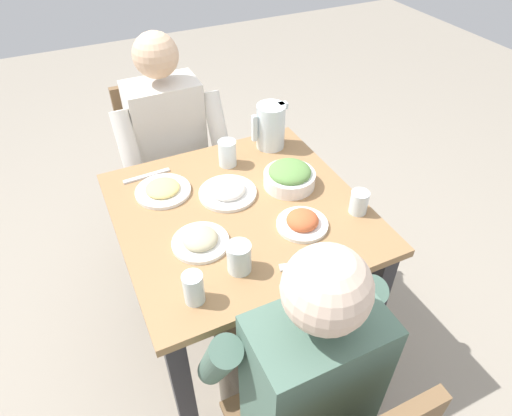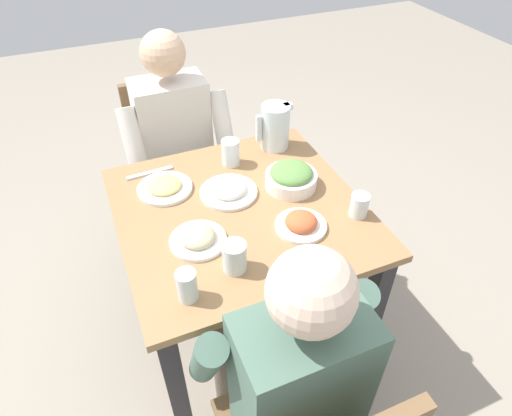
{
  "view_description": "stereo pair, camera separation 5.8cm",
  "coord_description": "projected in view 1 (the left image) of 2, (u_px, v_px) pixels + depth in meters",
  "views": [
    {
      "loc": [
        0.46,
        1.11,
        1.79
      ],
      "look_at": [
        -0.06,
        0.01,
        0.74
      ],
      "focal_mm": 31.09,
      "sensor_mm": 36.0,
      "label": 1
    },
    {
      "loc": [
        0.41,
        1.14,
        1.79
      ],
      "look_at": [
        -0.06,
        0.01,
        0.74
      ],
      "focal_mm": 31.09,
      "sensor_mm": 36.0,
      "label": 2
    }
  ],
  "objects": [
    {
      "name": "ground_plane",
      "position": [
        244.0,
        330.0,
        2.08
      ],
      "size": [
        8.0,
        8.0,
        0.0
      ],
      "primitive_type": "plane",
      "color": "gray"
    },
    {
      "name": "dining_table",
      "position": [
        241.0,
        236.0,
        1.68
      ],
      "size": [
        0.86,
        0.86,
        0.75
      ],
      "color": "#997047",
      "rests_on": "ground_plane"
    },
    {
      "name": "chair_near",
      "position": [
        166.0,
        160.0,
        2.26
      ],
      "size": [
        0.4,
        0.4,
        0.89
      ],
      "color": "brown",
      "rests_on": "ground_plane"
    },
    {
      "name": "diner_near",
      "position": [
        175.0,
        156.0,
        2.02
      ],
      "size": [
        0.48,
        0.53,
        1.19
      ],
      "color": "silver",
      "rests_on": "ground_plane"
    },
    {
      "name": "diner_far",
      "position": [
        292.0,
        365.0,
        1.23
      ],
      "size": [
        0.48,
        0.53,
        1.19
      ],
      "color": "#4C6B5B",
      "rests_on": "ground_plane"
    },
    {
      "name": "water_pitcher",
      "position": [
        271.0,
        126.0,
        1.85
      ],
      "size": [
        0.16,
        0.12,
        0.19
      ],
      "color": "silver",
      "rests_on": "dining_table"
    },
    {
      "name": "salad_bowl",
      "position": [
        289.0,
        176.0,
        1.67
      ],
      "size": [
        0.2,
        0.2,
        0.09
      ],
      "color": "white",
      "rests_on": "dining_table"
    },
    {
      "name": "plate_rice_curry",
      "position": [
        302.0,
        222.0,
        1.51
      ],
      "size": [
        0.18,
        0.18,
        0.06
      ],
      "color": "white",
      "rests_on": "dining_table"
    },
    {
      "name": "plate_yoghurt",
      "position": [
        228.0,
        191.0,
        1.64
      ],
      "size": [
        0.22,
        0.22,
        0.05
      ],
      "color": "white",
      "rests_on": "dining_table"
    },
    {
      "name": "plate_beans",
      "position": [
        200.0,
        240.0,
        1.45
      ],
      "size": [
        0.19,
        0.19,
        0.05
      ],
      "color": "white",
      "rests_on": "dining_table"
    },
    {
      "name": "plate_fries",
      "position": [
        163.0,
        190.0,
        1.65
      ],
      "size": [
        0.21,
        0.21,
        0.04
      ],
      "color": "white",
      "rests_on": "dining_table"
    },
    {
      "name": "water_glass_far_right",
      "position": [
        239.0,
        257.0,
        1.34
      ],
      "size": [
        0.08,
        0.08,
        0.1
      ],
      "primitive_type": "cylinder",
      "color": "silver",
      "rests_on": "dining_table"
    },
    {
      "name": "water_glass_near_right",
      "position": [
        359.0,
        202.0,
        1.55
      ],
      "size": [
        0.06,
        0.06,
        0.09
      ],
      "primitive_type": "cylinder",
      "color": "silver",
      "rests_on": "dining_table"
    },
    {
      "name": "water_glass_near_left",
      "position": [
        194.0,
        288.0,
        1.25
      ],
      "size": [
        0.06,
        0.06,
        0.1
      ],
      "primitive_type": "cylinder",
      "color": "silver",
      "rests_on": "dining_table"
    },
    {
      "name": "water_glass_by_pitcher",
      "position": [
        227.0,
        153.0,
        1.77
      ],
      "size": [
        0.07,
        0.07,
        0.11
      ],
      "primitive_type": "cylinder",
      "color": "silver",
      "rests_on": "dining_table"
    },
    {
      "name": "fork_near",
      "position": [
        306.0,
        264.0,
        1.38
      ],
      "size": [
        0.17,
        0.07,
        0.01
      ],
      "primitive_type": "cube",
      "rotation": [
        0.0,
        0.0,
        -0.26
      ],
      "color": "silver",
      "rests_on": "dining_table"
    },
    {
      "name": "knife_near",
      "position": [
        147.0,
        176.0,
        1.74
      ],
      "size": [
        0.19,
        0.03,
        0.01
      ],
      "primitive_type": "cube",
      "rotation": [
        0.0,
        0.0,
        0.05
      ],
      "color": "silver",
      "rests_on": "dining_table"
    }
  ]
}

